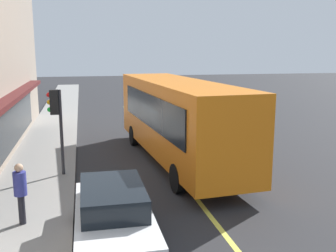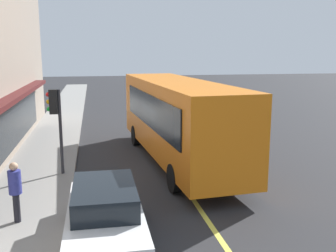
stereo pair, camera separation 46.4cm
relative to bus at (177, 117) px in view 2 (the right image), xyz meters
The scene contains 7 objects.
ground 2.10m from the bus, 144.80° to the left, with size 120.00×120.00×0.00m, color #28282B.
sidewalk 5.99m from the bus, 95.54° to the left, with size 80.00×2.75×0.15m, color gray.
lane_centre_stripe 2.09m from the bus, 144.80° to the left, with size 36.00×0.16×0.01m, color #D8D14C.
bus is the anchor object (origin of this frame).
traffic_light 5.03m from the bus, 104.06° to the left, with size 0.30×0.52×3.20m.
car_white 7.72m from the bus, 154.61° to the left, with size 4.31×1.88×1.52m.
pedestrian_waiting 7.82m from the bus, 134.03° to the left, with size 0.34×0.34×1.68m.
Camera 2 is at (-15.36, 3.05, 4.74)m, focal length 41.55 mm.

